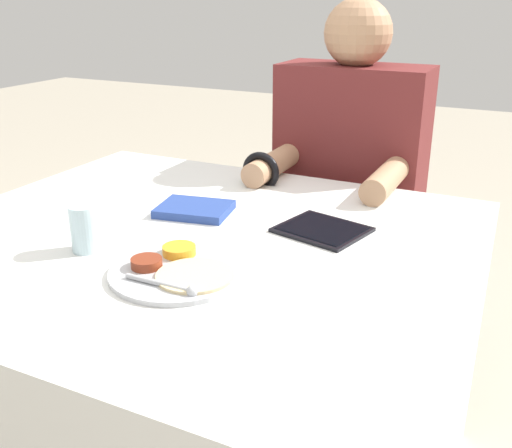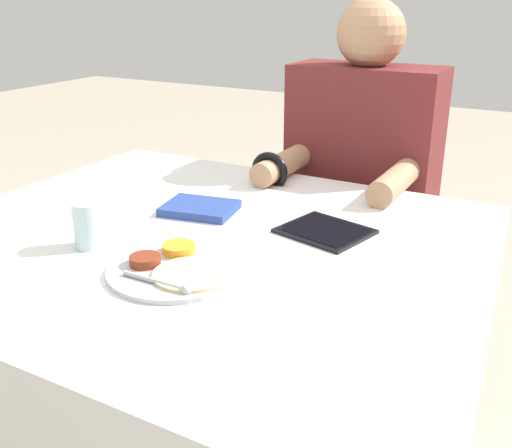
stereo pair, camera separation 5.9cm
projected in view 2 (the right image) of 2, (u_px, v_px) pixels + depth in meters
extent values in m
cube|color=silver|center=(196.00, 374.00, 1.45)|extent=(1.19, 1.06, 0.73)
cylinder|color=#B7BABF|center=(176.00, 270.00, 1.14)|extent=(0.26, 0.26, 0.01)
cylinder|color=gold|center=(179.00, 249.00, 1.20)|extent=(0.07, 0.07, 0.02)
cylinder|color=maroon|center=(145.00, 260.00, 1.15)|extent=(0.06, 0.06, 0.02)
cylinder|color=beige|center=(191.00, 274.00, 1.11)|extent=(0.15, 0.15, 0.01)
cylinder|color=#B7BABF|center=(155.00, 281.00, 1.07)|extent=(0.14, 0.01, 0.01)
sphere|color=#B7BABF|center=(187.00, 290.00, 1.04)|extent=(0.02, 0.02, 0.02)
cube|color=silver|center=(200.00, 211.00, 1.45)|extent=(0.19, 0.16, 0.01)
cube|color=#28428E|center=(200.00, 208.00, 1.45)|extent=(0.19, 0.16, 0.02)
cube|color=black|center=(325.00, 231.00, 1.32)|extent=(0.21, 0.20, 0.01)
cube|color=black|center=(325.00, 229.00, 1.32)|extent=(0.19, 0.17, 0.00)
cube|color=black|center=(352.00, 314.00, 2.01)|extent=(0.40, 0.22, 0.44)
cube|color=maroon|center=(362.00, 165.00, 1.83)|extent=(0.44, 0.20, 0.59)
sphere|color=tan|center=(371.00, 33.00, 1.69)|extent=(0.20, 0.20, 0.20)
cylinder|color=tan|center=(283.00, 165.00, 1.71)|extent=(0.07, 0.27, 0.07)
cylinder|color=tan|center=(395.00, 181.00, 1.57)|extent=(0.07, 0.27, 0.07)
torus|color=black|center=(269.00, 172.00, 1.65)|extent=(0.11, 0.02, 0.11)
cylinder|color=silver|center=(88.00, 225.00, 1.24)|extent=(0.06, 0.06, 0.10)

